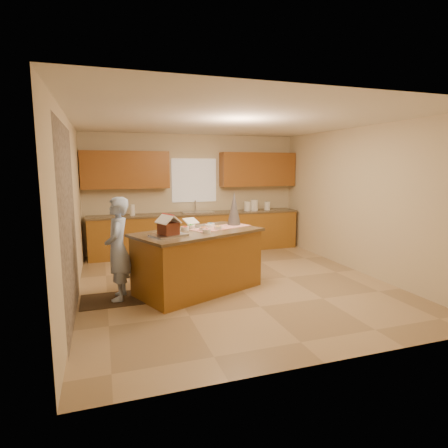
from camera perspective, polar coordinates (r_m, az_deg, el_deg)
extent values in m
plane|color=tan|center=(6.42, 1.43, -9.08)|extent=(5.50, 5.50, 0.00)
plane|color=silver|center=(6.14, 1.53, 15.62)|extent=(5.50, 5.50, 0.00)
plane|color=beige|center=(8.76, -4.66, 4.76)|extent=(5.50, 5.50, 0.00)
plane|color=beige|center=(3.69, 16.13, -1.32)|extent=(5.50, 5.50, 0.00)
plane|color=beige|center=(5.79, -22.50, 1.96)|extent=(5.50, 5.50, 0.00)
plane|color=beige|center=(7.37, 20.13, 3.45)|extent=(5.50, 5.50, 0.00)
plane|color=gray|center=(5.01, -22.82, -0.20)|extent=(0.00, 2.50, 2.50)
cube|color=white|center=(8.72, -4.64, 6.71)|extent=(1.05, 0.03, 1.00)
cube|color=brown|center=(8.59, -4.11, -1.44)|extent=(4.80, 0.60, 0.88)
cube|color=brown|center=(8.52, -4.14, 1.60)|extent=(4.85, 0.63, 0.04)
cube|color=brown|center=(8.33, -14.93, 8.06)|extent=(1.85, 0.35, 0.80)
cube|color=brown|center=(9.07, 5.23, 8.37)|extent=(1.85, 0.35, 0.80)
cube|color=silver|center=(8.52, -4.14, 1.54)|extent=(0.70, 0.45, 0.12)
cylinder|color=silver|center=(8.67, -4.45, 2.80)|extent=(0.03, 0.03, 0.28)
cube|color=brown|center=(5.94, -3.97, -5.90)|extent=(2.12, 1.62, 0.93)
cube|color=brown|center=(5.84, -4.03, -1.27)|extent=(2.24, 1.73, 0.04)
cube|color=#B6190D|center=(6.13, -0.50, -0.53)|extent=(1.12, 0.77, 0.01)
cube|color=silver|center=(5.46, -8.54, -1.70)|extent=(0.59, 0.52, 0.03)
cube|color=white|center=(6.23, -5.13, 0.45)|extent=(0.29, 0.26, 0.10)
cone|color=#9E9DA9|center=(6.36, 1.56, 2.43)|extent=(0.31, 0.31, 0.58)
cube|color=black|center=(5.89, -16.21, -11.05)|extent=(1.04, 0.68, 0.01)
imported|color=#9BB3DD|center=(5.68, -16.04, -3.69)|extent=(0.45, 0.61, 1.53)
cylinder|color=white|center=(8.89, 3.62, 2.76)|extent=(0.16, 0.16, 0.22)
cylinder|color=white|center=(8.95, 4.71, 2.92)|extent=(0.18, 0.18, 0.26)
cylinder|color=white|center=(9.09, 6.69, 2.80)|extent=(0.14, 0.14, 0.20)
cylinder|color=white|center=(8.27, -13.96, 2.12)|extent=(0.11, 0.11, 0.24)
cube|color=#5D2A18|center=(5.44, -8.57, -0.69)|extent=(0.31, 0.32, 0.17)
cube|color=white|center=(5.38, -9.20, 0.73)|extent=(0.26, 0.33, 0.13)
cube|color=white|center=(5.46, -8.00, 0.87)|extent=(0.26, 0.33, 0.13)
cylinder|color=red|center=(5.41, -8.62, 1.43)|extent=(0.14, 0.28, 0.02)
cylinder|color=green|center=(6.08, -5.10, -0.39)|extent=(0.13, 0.13, 0.06)
cylinder|color=white|center=(6.08, -2.33, -0.37)|extent=(0.13, 0.13, 0.06)
cylinder|color=orange|center=(5.83, -3.19, -0.77)|extent=(0.13, 0.13, 0.06)
cylinder|color=#9B3395|center=(5.99, -7.43, -0.58)|extent=(0.13, 0.13, 0.06)
cylinder|color=#E74028|center=(5.90, -6.05, -0.69)|extent=(0.13, 0.13, 0.06)
cylinder|color=#3486C6|center=(6.24, -2.05, -0.12)|extent=(0.13, 0.13, 0.06)
cylinder|color=#DD6968|center=(5.65, -2.69, -1.08)|extent=(0.13, 0.13, 0.06)
cylinder|color=orange|center=(5.93, -0.95, -0.60)|extent=(0.13, 0.13, 0.06)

